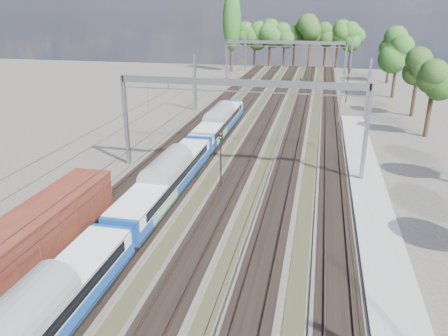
% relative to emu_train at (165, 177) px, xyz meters
% --- Properties ---
extents(track_bed, '(21.00, 130.00, 0.34)m').
position_rel_emu_train_xyz_m(track_bed, '(4.50, 23.32, -2.21)').
color(track_bed, '#47423A').
rests_on(track_bed, ground).
extents(platform, '(3.00, 70.00, 0.30)m').
position_rel_emu_train_xyz_m(platform, '(16.50, -1.68, -2.16)').
color(platform, gray).
rests_on(platform, ground).
extents(catenary, '(25.65, 130.00, 9.00)m').
position_rel_emu_train_xyz_m(catenary, '(4.83, 31.01, 4.09)').
color(catenary, gray).
rests_on(catenary, ground).
extents(tree_belt, '(39.20, 101.31, 11.34)m').
position_rel_emu_train_xyz_m(tree_belt, '(12.28, 72.35, 5.76)').
color(tree_belt, black).
rests_on(tree_belt, ground).
extents(poplar, '(4.40, 4.40, 19.04)m').
position_rel_emu_train_xyz_m(poplar, '(-10.00, 76.32, 9.58)').
color(poplar, black).
rests_on(poplar, ground).
extents(emu_train, '(2.68, 56.84, 3.92)m').
position_rel_emu_train_xyz_m(emu_train, '(0.00, 0.00, 0.00)').
color(emu_train, black).
rests_on(emu_train, ground).
extents(freight_boxcar, '(2.90, 14.00, 3.61)m').
position_rel_emu_train_xyz_m(freight_boxcar, '(-4.50, -10.15, -0.11)').
color(freight_boxcar, black).
rests_on(freight_boxcar, ground).
extents(worker, '(0.68, 0.83, 1.97)m').
position_rel_emu_train_xyz_m(worker, '(7.95, 56.47, -1.32)').
color(worker, black).
rests_on(worker, ground).
extents(signal_near, '(0.33, 0.30, 5.26)m').
position_rel_emu_train_xyz_m(signal_near, '(3.76, 3.70, 1.02)').
color(signal_near, black).
rests_on(signal_near, ground).
extents(signal_far, '(0.36, 0.33, 5.80)m').
position_rel_emu_train_xyz_m(signal_far, '(16.10, 44.51, 1.36)').
color(signal_far, black).
rests_on(signal_far, ground).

